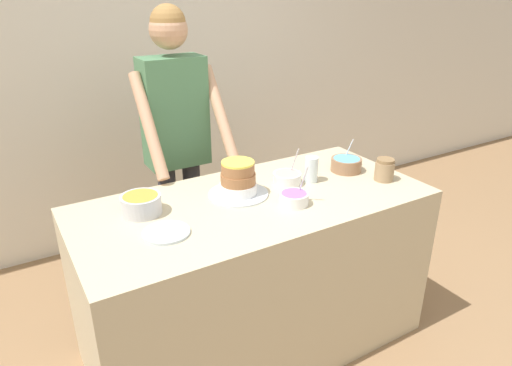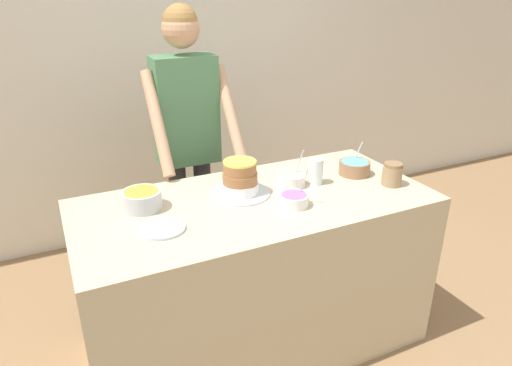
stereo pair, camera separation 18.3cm
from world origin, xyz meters
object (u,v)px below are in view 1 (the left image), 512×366
Objects in this scene: ceramic_plate at (166,232)px; frosting_bowl_blue at (346,164)px; cake at (238,181)px; stoneware_jar at (384,170)px; person_baker at (176,126)px; frosting_bowl_orange at (141,204)px; drinking_glass at (311,169)px; frosting_bowl_pink at (287,178)px; frosting_bowl_purple at (294,198)px.

frosting_bowl_blue is at bearing 7.96° from ceramic_plate.
cake is 1.76× the size of frosting_bowl_blue.
person_baker is at bearing 133.03° from stoneware_jar.
person_baker is 10.32× the size of frosting_bowl_blue.
cake is at bearing -6.16° from frosting_bowl_orange.
person_baker is at bearing 124.26° from drinking_glass.
frosting_bowl_orange is 1.52× the size of stoneware_jar.
person_baker is at bearing 117.75° from frosting_bowl_pink.
frosting_bowl_pink reaches higher than ceramic_plate.
person_baker is 9.55× the size of frosting_bowl_orange.
frosting_bowl_pink is (0.29, -0.01, -0.04)m from cake.
stoneware_jar is (0.77, -0.24, -0.02)m from cake.
person_baker is at bearing 65.02° from ceramic_plate.
frosting_bowl_purple is 0.59m from stoneware_jar.
cake is at bearing 173.22° from drinking_glass.
cake is 0.80m from stoneware_jar.
ceramic_plate is (-0.45, -0.19, -0.07)m from cake.
cake is 1.54× the size of frosting_bowl_purple.
frosting_bowl_blue is 1.41× the size of stoneware_jar.
frosting_bowl_blue is 1.15m from ceramic_plate.
frosting_bowl_blue is at bearing -2.40° from cake.
frosting_bowl_purple is at bearing -3.82° from ceramic_plate.
ceramic_plate is 1.66× the size of stoneware_jar.
stoneware_jar is (1.22, -0.05, 0.05)m from ceramic_plate.
drinking_glass reaches higher than ceramic_plate.
drinking_glass is at bearing -55.74° from person_baker.
person_baker is at bearing 55.01° from frosting_bowl_orange.
drinking_glass is at bearing -16.66° from frosting_bowl_pink.
cake reaches higher than frosting_bowl_orange.
frosting_bowl_pink is 0.14m from drinking_glass.
ceramic_plate is 1.22m from stoneware_jar.
cake is at bearing -84.68° from person_baker.
person_baker reaches higher than drinking_glass.
drinking_glass is at bearing -6.78° from cake.
frosting_bowl_purple is 0.72m from frosting_bowl_orange.
stoneware_jar is (0.59, -0.01, 0.03)m from frosting_bowl_purple.
frosting_bowl_blue reaches higher than stoneware_jar.
frosting_bowl_orange is 0.24m from ceramic_plate.
frosting_bowl_blue is 0.85× the size of ceramic_plate.
person_baker reaches higher than frosting_bowl_purple.
cake reaches higher than ceramic_plate.
frosting_bowl_blue is (0.39, -0.02, 0.01)m from frosting_bowl_pink.
cake is 1.58× the size of frosting_bowl_pink.
person_baker is 0.93m from frosting_bowl_purple.
frosting_bowl_orange is (-0.77, 0.06, 0.01)m from frosting_bowl_pink.
frosting_bowl_blue is 0.23m from stoneware_jar.
person_baker is at bearing 137.50° from frosting_bowl_blue.
ceramic_plate is at bearing 177.71° from stoneware_jar.
frosting_bowl_purple is 1.61× the size of stoneware_jar.
drinking_glass is at bearing 9.00° from ceramic_plate.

